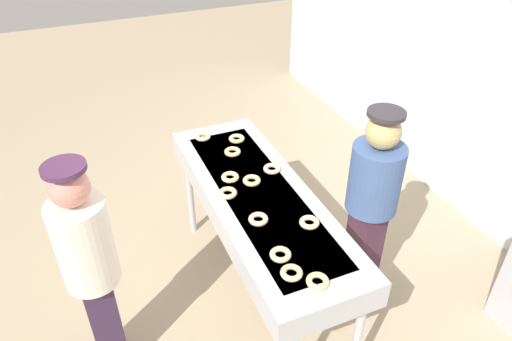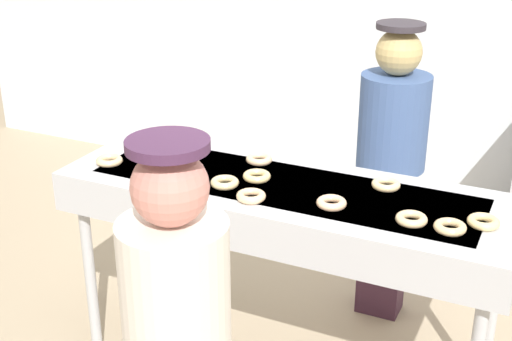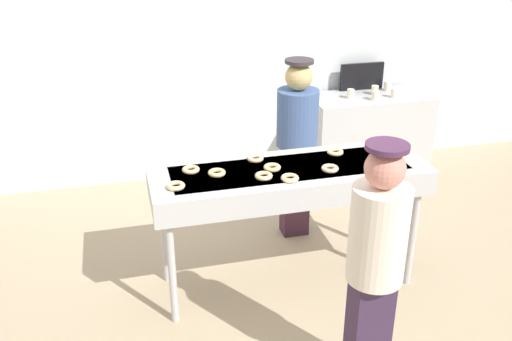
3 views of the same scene
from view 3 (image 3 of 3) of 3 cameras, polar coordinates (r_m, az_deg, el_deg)
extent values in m
plane|color=tan|center=(4.72, 3.14, -11.19)|extent=(16.00, 16.00, 0.00)
cube|color=silver|center=(6.22, -3.11, 12.79)|extent=(8.00, 0.12, 2.98)
cube|color=#B7BABF|center=(4.25, 3.43, -0.89)|extent=(2.11, 0.70, 0.19)
cube|color=slate|center=(4.22, 3.45, -0.20)|extent=(1.79, 0.49, 0.08)
cylinder|color=#B7BABF|center=(4.11, -8.56, -10.39)|extent=(0.06, 0.06, 0.84)
cylinder|color=#B7BABF|center=(4.64, 15.67, -6.73)|extent=(0.06, 0.06, 0.84)
cylinder|color=#B7BABF|center=(4.56, -9.34, -6.62)|extent=(0.06, 0.06, 0.84)
cylinder|color=#B7BABF|center=(5.04, 12.75, -3.73)|extent=(0.06, 0.06, 0.84)
torus|color=#E8C388|center=(4.37, 13.75, 0.82)|extent=(0.18, 0.18, 0.03)
torus|color=beige|center=(3.92, -8.20, -1.57)|extent=(0.18, 0.18, 0.03)
torus|color=#F8C595|center=(4.18, 7.57, 0.21)|extent=(0.16, 0.16, 0.03)
torus|color=#E9CB8A|center=(4.02, 0.79, -0.56)|extent=(0.16, 0.16, 0.03)
torus|color=beige|center=(4.31, 11.88, 0.64)|extent=(0.18, 0.18, 0.03)
torus|color=#EFC388|center=(4.15, -6.68, 0.09)|extent=(0.17, 0.17, 0.03)
torus|color=#EDC982|center=(4.08, -4.03, -0.23)|extent=(0.15, 0.15, 0.03)
torus|color=#F5D494|center=(4.48, 8.10, 1.89)|extent=(0.18, 0.18, 0.03)
torus|color=#F3C48F|center=(4.00, 3.48, -0.78)|extent=(0.17, 0.17, 0.03)
torus|color=#F4D088|center=(4.51, 14.41, 1.48)|extent=(0.13, 0.13, 0.03)
torus|color=beige|center=(4.32, -0.08, 1.25)|extent=(0.18, 0.18, 0.03)
torus|color=#F1CF84|center=(4.16, 1.67, 0.31)|extent=(0.18, 0.18, 0.03)
cube|color=#3D2131|center=(5.18, 4.02, -1.99)|extent=(0.24, 0.18, 0.90)
cylinder|color=#3F598C|center=(4.90, 4.26, 5.36)|extent=(0.37, 0.37, 0.50)
sphere|color=tan|center=(4.80, 4.40, 9.54)|extent=(0.23, 0.23, 0.23)
cylinder|color=#302B31|center=(4.76, 4.45, 11.08)|extent=(0.25, 0.25, 0.03)
cube|color=#352441|center=(3.66, 11.35, -15.93)|extent=(0.24, 0.18, 0.82)
cylinder|color=silver|center=(3.25, 12.37, -6.40)|extent=(0.34, 0.34, 0.59)
sphere|color=tan|center=(3.07, 13.05, 0.17)|extent=(0.23, 0.23, 0.23)
cylinder|color=#4A2949|center=(3.02, 13.28, 2.39)|extent=(0.24, 0.24, 0.03)
cube|color=#B7BABF|center=(6.59, 11.29, 3.65)|extent=(1.37, 0.63, 0.92)
cylinder|color=beige|center=(6.30, 9.65, 7.74)|extent=(0.08, 0.08, 0.10)
cylinder|color=beige|center=(6.49, 12.05, 8.04)|extent=(0.08, 0.08, 0.10)
cylinder|color=beige|center=(6.67, 13.30, 8.39)|extent=(0.08, 0.08, 0.10)
cylinder|color=beige|center=(6.28, 12.10, 7.50)|extent=(0.08, 0.08, 0.10)
cylinder|color=beige|center=(6.42, 13.96, 7.69)|extent=(0.08, 0.08, 0.10)
cube|color=black|center=(6.63, 10.75, 9.43)|extent=(0.52, 0.04, 0.31)
camera|label=1|loc=(4.46, 43.69, 22.04)|focal=33.09mm
camera|label=2|loc=(2.55, 53.08, 5.21)|focal=49.33mm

